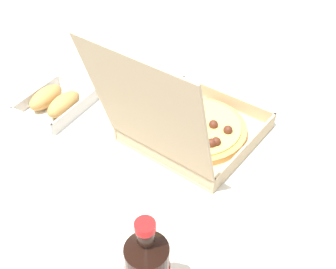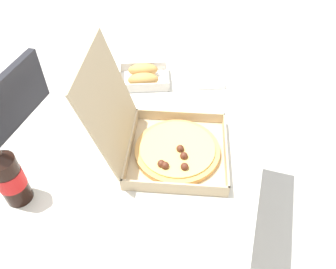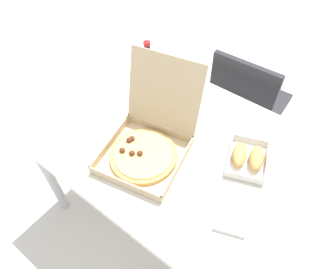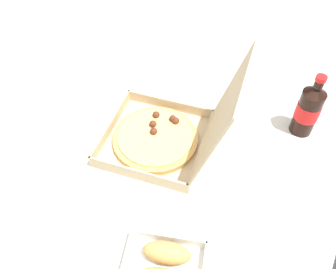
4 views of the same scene
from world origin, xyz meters
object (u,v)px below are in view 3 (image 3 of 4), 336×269
(pizza_box_open, at_px, (147,144))
(cola_bottle, at_px, (148,66))
(paper_menu, at_px, (59,121))
(chair, at_px, (245,103))
(bread_side_box, at_px, (248,157))
(napkin_pile, at_px, (231,218))

(pizza_box_open, xyz_separation_m, cola_bottle, (-0.28, 0.34, 0.05))
(pizza_box_open, relative_size, paper_menu, 2.14)
(chair, bearing_deg, pizza_box_open, -97.39)
(chair, distance_m, bread_side_box, 0.66)
(cola_bottle, bearing_deg, chair, 47.62)
(chair, height_order, bread_side_box, chair)
(paper_menu, bearing_deg, cola_bottle, 45.94)
(chair, relative_size, napkin_pile, 7.55)
(napkin_pile, bearing_deg, bread_side_box, 106.24)
(bread_side_box, bearing_deg, chair, 113.87)
(cola_bottle, bearing_deg, paper_menu, -107.25)
(pizza_box_open, distance_m, napkin_pile, 0.42)
(chair, xyz_separation_m, cola_bottle, (-0.38, -0.41, 0.34))
(pizza_box_open, relative_size, cola_bottle, 2.00)
(paper_menu, relative_size, napkin_pile, 1.91)
(pizza_box_open, height_order, bread_side_box, pizza_box_open)
(pizza_box_open, bearing_deg, napkin_pile, -7.23)
(chair, distance_m, cola_bottle, 0.65)
(chair, bearing_deg, napkin_pile, -68.44)
(chair, xyz_separation_m, pizza_box_open, (-0.10, -0.76, 0.29))
(chair, distance_m, napkin_pile, 0.91)
(pizza_box_open, relative_size, bread_side_box, 1.94)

